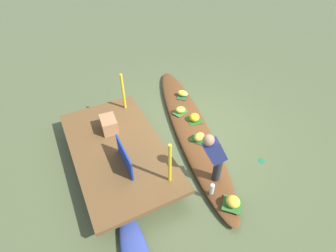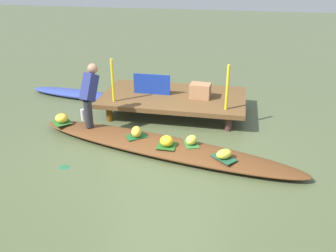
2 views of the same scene
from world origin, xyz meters
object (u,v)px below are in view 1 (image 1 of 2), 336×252
at_px(banana_bunch_3, 194,117).
at_px(banana_bunch_2, 199,137).
at_px(banana_bunch_1, 181,110).
at_px(banana_bunch_4, 183,93).
at_px(produce_crate, 109,124).
at_px(vendor_boat, 191,128).
at_px(market_banner, 125,157).
at_px(banana_bunch_0, 233,202).
at_px(vendor_person, 215,155).
at_px(water_bottle, 212,189).

bearing_deg(banana_bunch_3, banana_bunch_2, 158.02).
distance_m(banana_bunch_1, banana_bunch_4, 0.72).
distance_m(banana_bunch_4, produce_crate, 2.33).
height_order(vendor_boat, market_banner, market_banner).
bearing_deg(banana_bunch_0, banana_bunch_3, -14.01).
distance_m(banana_bunch_4, vendor_person, 2.85).
xyz_separation_m(banana_bunch_3, produce_crate, (0.36, 1.97, 0.28)).
bearing_deg(produce_crate, vendor_person, -145.48).
height_order(banana_bunch_2, banana_bunch_3, banana_bunch_2).
xyz_separation_m(banana_bunch_4, water_bottle, (-2.93, 1.01, 0.04)).
xyz_separation_m(banana_bunch_3, vendor_person, (-1.64, 0.60, 0.59)).
distance_m(banana_bunch_0, banana_bunch_4, 3.40).
bearing_deg(banana_bunch_2, banana_bunch_3, -21.98).
bearing_deg(banana_bunch_1, vendor_boat, 179.68).
bearing_deg(vendor_person, banana_bunch_1, -12.51).
bearing_deg(banana_bunch_4, produce_crate, 106.71).
height_order(water_bottle, produce_crate, produce_crate).
xyz_separation_m(vendor_person, market_banner, (0.89, 1.40, -0.24)).
bearing_deg(banana_bunch_2, produce_crate, 60.28).
bearing_deg(banana_bunch_4, vendor_person, 162.36).
bearing_deg(produce_crate, banana_bunch_0, -151.95).
xyz_separation_m(banana_bunch_1, banana_bunch_2, (-1.05, 0.11, 0.02)).
distance_m(vendor_boat, vendor_person, 1.77).
bearing_deg(banana_bunch_3, banana_bunch_0, 165.99).
xyz_separation_m(banana_bunch_0, banana_bunch_1, (2.70, -0.42, -0.01)).
xyz_separation_m(vendor_boat, banana_bunch_2, (-0.51, 0.10, 0.20)).
bearing_deg(vendor_person, vendor_boat, -16.62).
height_order(banana_bunch_3, water_bottle, water_bottle).
relative_size(banana_bunch_3, produce_crate, 0.57).
height_order(banana_bunch_2, banana_bunch_4, banana_bunch_2).
height_order(banana_bunch_0, water_bottle, water_bottle).
bearing_deg(banana_bunch_1, water_bottle, 165.13).
relative_size(banana_bunch_1, banana_bunch_3, 0.99).
xyz_separation_m(banana_bunch_0, banana_bunch_3, (2.28, -0.57, 0.00)).
bearing_deg(banana_bunch_0, banana_bunch_4, -13.80).
xyz_separation_m(vendor_person, produce_crate, (1.99, 1.37, -0.31)).
bearing_deg(market_banner, water_bottle, -132.89).
bearing_deg(water_bottle, banana_bunch_4, -18.97).
distance_m(vendor_boat, water_bottle, 1.90).
relative_size(vendor_boat, banana_bunch_4, 18.11).
bearing_deg(banana_bunch_0, market_banner, 42.97).
bearing_deg(market_banner, banana_bunch_0, -136.62).
bearing_deg(produce_crate, banana_bunch_2, -119.72).
bearing_deg(vendor_boat, market_banner, 121.58).
bearing_deg(produce_crate, market_banner, 178.73).
relative_size(banana_bunch_1, banana_bunch_4, 0.86).
distance_m(banana_bunch_1, vendor_person, 2.19).
bearing_deg(market_banner, banana_bunch_4, -51.32).
distance_m(banana_bunch_1, market_banner, 2.22).
distance_m(banana_bunch_1, banana_bunch_3, 0.45).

